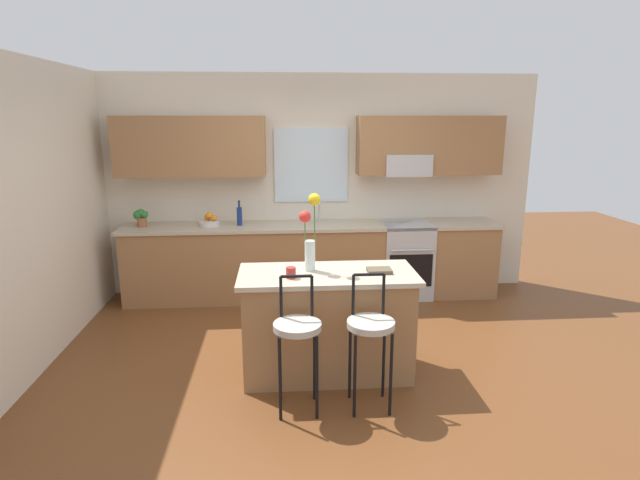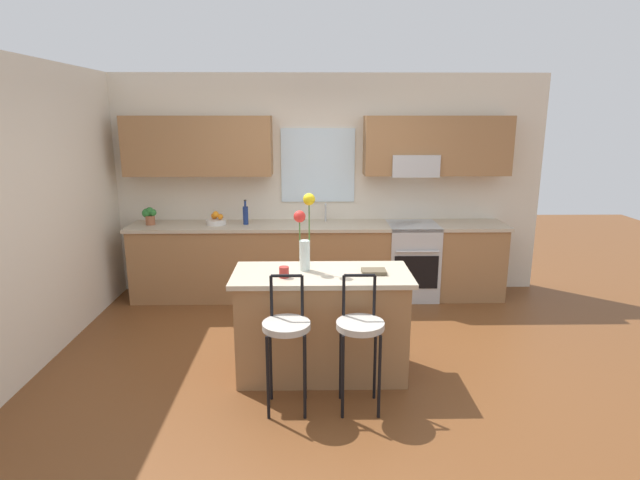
{
  "view_description": "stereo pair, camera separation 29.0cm",
  "coord_description": "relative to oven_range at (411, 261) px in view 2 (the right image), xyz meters",
  "views": [
    {
      "loc": [
        -0.38,
        -4.38,
        2.2
      ],
      "look_at": [
        0.0,
        0.55,
        1.0
      ],
      "focal_mm": 28.85,
      "sensor_mm": 36.0,
      "label": 1
    },
    {
      "loc": [
        -0.09,
        -4.4,
        2.2
      ],
      "look_at": [
        0.0,
        0.55,
        1.0
      ],
      "focal_mm": 28.85,
      "sensor_mm": 36.0,
      "label": 2
    }
  ],
  "objects": [
    {
      "name": "ground_plane",
      "position": [
        -1.15,
        -1.68,
        -0.46
      ],
      "size": [
        14.0,
        14.0,
        0.0
      ],
      "primitive_type": "plane",
      "color": "brown"
    },
    {
      "name": "wall_left",
      "position": [
        -3.71,
        -1.38,
        0.89
      ],
      "size": [
        0.12,
        4.6,
        2.7
      ],
      "primitive_type": "cube",
      "color": "beige",
      "rests_on": "ground"
    },
    {
      "name": "back_wall_assembly",
      "position": [
        -1.13,
        0.31,
        1.05
      ],
      "size": [
        5.6,
        0.5,
        2.7
      ],
      "color": "beige",
      "rests_on": "ground"
    },
    {
      "name": "counter_run",
      "position": [
        -1.15,
        0.02,
        0.01
      ],
      "size": [
        4.56,
        0.64,
        0.92
      ],
      "color": "#996B42",
      "rests_on": "ground"
    },
    {
      "name": "sink_faucet",
      "position": [
        -1.06,
        0.17,
        0.6
      ],
      "size": [
        0.02,
        0.13,
        0.23
      ],
      "color": "#B7BABC",
      "rests_on": "counter_run"
    },
    {
      "name": "oven_range",
      "position": [
        0.0,
        0.0,
        0.0
      ],
      "size": [
        0.6,
        0.64,
        0.92
      ],
      "color": "#B7BABC",
      "rests_on": "ground"
    },
    {
      "name": "kitchen_island",
      "position": [
        -1.15,
        -1.95,
        0.0
      ],
      "size": [
        1.5,
        0.69,
        0.92
      ],
      "color": "#996B42",
      "rests_on": "ground"
    },
    {
      "name": "bar_stool_near",
      "position": [
        -1.42,
        -2.51,
        0.18
      ],
      "size": [
        0.36,
        0.36,
        1.04
      ],
      "color": "black",
      "rests_on": "ground"
    },
    {
      "name": "bar_stool_middle",
      "position": [
        -0.87,
        -2.51,
        0.18
      ],
      "size": [
        0.36,
        0.36,
        1.04
      ],
      "color": "black",
      "rests_on": "ground"
    },
    {
      "name": "flower_vase",
      "position": [
        -1.29,
        -1.88,
        0.79
      ],
      "size": [
        0.18,
        0.1,
        0.66
      ],
      "color": "silver",
      "rests_on": "kitchen_island"
    },
    {
      "name": "mug_ceramic",
      "position": [
        -1.46,
        -2.08,
        0.51
      ],
      "size": [
        0.08,
        0.08,
        0.09
      ],
      "primitive_type": "cylinder",
      "color": "#A52D28",
      "rests_on": "kitchen_island"
    },
    {
      "name": "cookbook",
      "position": [
        -0.72,
        -1.98,
        0.48
      ],
      "size": [
        0.2,
        0.15,
        0.03
      ],
      "primitive_type": "cube",
      "color": "brown",
      "rests_on": "kitchen_island"
    },
    {
      "name": "fruit_bowl_oranges",
      "position": [
        -2.39,
        0.03,
        0.51
      ],
      "size": [
        0.24,
        0.24,
        0.16
      ],
      "color": "silver",
      "rests_on": "counter_run"
    },
    {
      "name": "bottle_olive_oil",
      "position": [
        -2.03,
        0.02,
        0.58
      ],
      "size": [
        0.06,
        0.06,
        0.3
      ],
      "color": "navy",
      "rests_on": "counter_run"
    },
    {
      "name": "potted_plant_small",
      "position": [
        -3.18,
        0.03,
        0.58
      ],
      "size": [
        0.18,
        0.12,
        0.21
      ],
      "color": "#9E5B3D",
      "rests_on": "counter_run"
    }
  ]
}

